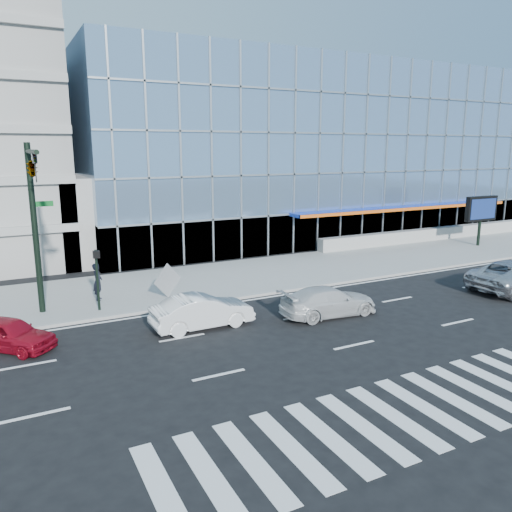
# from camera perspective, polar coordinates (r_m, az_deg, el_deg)

# --- Properties ---
(ground) EXTENTS (160.00, 160.00, 0.00)m
(ground) POSITION_cam_1_polar(r_m,az_deg,el_deg) (24.14, 5.23, -6.90)
(ground) COLOR black
(ground) RESTS_ON ground
(sidewalk) EXTENTS (120.00, 8.00, 0.15)m
(sidewalk) POSITION_cam_1_polar(r_m,az_deg,el_deg) (30.87, -2.74, -2.46)
(sidewalk) COLOR gray
(sidewalk) RESTS_ON ground
(theatre_building) EXTENTS (42.00, 26.00, 15.00)m
(theatre_building) POSITION_cam_1_polar(r_m,az_deg,el_deg) (52.31, 3.07, 11.77)
(theatre_building) COLOR #7196BD
(theatre_building) RESTS_ON ground
(ramp_block) EXTENTS (6.00, 8.00, 6.00)m
(ramp_block) POSITION_cam_1_polar(r_m,az_deg,el_deg) (38.05, -17.46, 4.27)
(ramp_block) COLOR gray
(ramp_block) RESTS_ON ground
(retaining_wall) EXTENTS (30.00, 0.80, 1.00)m
(retaining_wall) POSITION_cam_1_polar(r_m,az_deg,el_deg) (48.18, 22.25, 2.66)
(retaining_wall) COLOR gray
(retaining_wall) RESTS_ON sidewalk
(traffic_signal) EXTENTS (1.14, 5.74, 8.00)m
(traffic_signal) POSITION_cam_1_polar(r_m,az_deg,el_deg) (23.87, -24.13, 7.03)
(traffic_signal) COLOR black
(traffic_signal) RESTS_ON sidewalk
(ped_signal_post) EXTENTS (0.30, 0.33, 3.00)m
(ped_signal_post) POSITION_cam_1_polar(r_m,az_deg,el_deg) (25.11, -17.71, -1.60)
(ped_signal_post) COLOR black
(ped_signal_post) RESTS_ON sidewalk
(marquee_sign) EXTENTS (3.20, 0.43, 4.00)m
(marquee_sign) POSITION_cam_1_polar(r_m,az_deg,el_deg) (44.06, 24.34, 4.85)
(marquee_sign) COLOR black
(marquee_sign) RESTS_ON sidewalk
(white_suv) EXTENTS (4.92, 2.20, 1.40)m
(white_suv) POSITION_cam_1_polar(r_m,az_deg,el_deg) (24.26, 8.29, -5.14)
(white_suv) COLOR silver
(white_suv) RESTS_ON ground
(white_sedan) EXTENTS (4.61, 1.69, 1.51)m
(white_sedan) POSITION_cam_1_polar(r_m,az_deg,el_deg) (22.53, -6.16, -6.31)
(white_sedan) COLOR silver
(white_sedan) RESTS_ON ground
(red_sedan) EXTENTS (3.81, 3.79, 1.31)m
(red_sedan) POSITION_cam_1_polar(r_m,az_deg,el_deg) (22.37, -26.42, -7.97)
(red_sedan) COLOR maroon
(red_sedan) RESTS_ON ground
(pedestrian) EXTENTS (0.63, 0.80, 1.95)m
(pedestrian) POSITION_cam_1_polar(r_m,az_deg,el_deg) (27.11, -17.65, -2.82)
(pedestrian) COLOR black
(pedestrian) RESTS_ON sidewalk
(tilted_panel) EXTENTS (1.71, 0.78, 1.84)m
(tilted_panel) POSITION_cam_1_polar(r_m,az_deg,el_deg) (26.70, -10.07, -2.77)
(tilted_panel) COLOR #9E9E9E
(tilted_panel) RESTS_ON sidewalk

